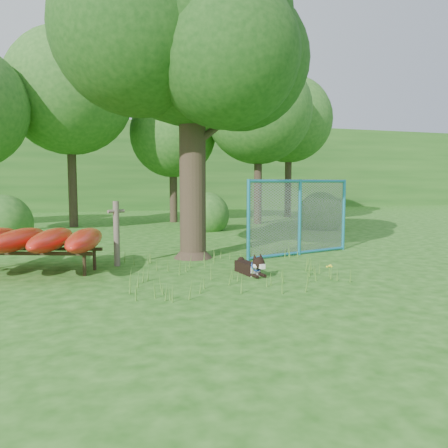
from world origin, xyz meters
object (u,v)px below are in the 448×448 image
object	(u,v)px
kayak_rack	(35,240)
husky_dog	(251,267)
oak_tree	(189,35)
fence_section	(300,217)

from	to	relation	value
kayak_rack	husky_dog	xyz separation A→B (m)	(4.17, -1.61, -0.52)
oak_tree	husky_dog	world-z (taller)	oak_tree
kayak_rack	fence_section	size ratio (longest dim) A/B	1.04
husky_dog	kayak_rack	bearing A→B (deg)	151.20
oak_tree	kayak_rack	xyz separation A→B (m)	(-3.50, -0.78, -4.69)
kayak_rack	fence_section	distance (m)	6.29
oak_tree	fence_section	distance (m)	5.22
oak_tree	husky_dog	xyz separation A→B (m)	(0.67, -2.39, -5.21)
husky_dog	fence_section	xyz separation A→B (m)	(2.10, 1.94, 0.81)
kayak_rack	husky_dog	world-z (taller)	kayak_rack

